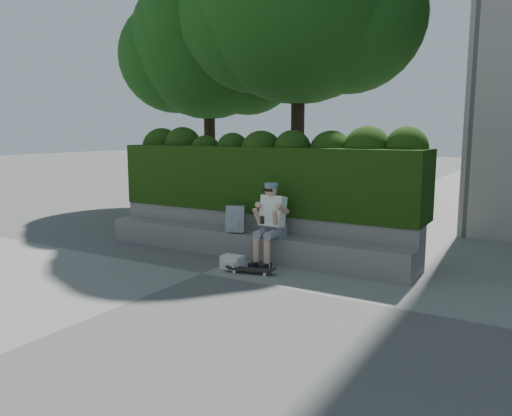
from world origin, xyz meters
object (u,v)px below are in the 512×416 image
Objects in this scene: skateboard at (251,270)px; backpack_plaid at (235,219)px; person at (271,220)px; backpack_ground at (232,262)px.

skateboard is 1.25m from backpack_plaid.
skateboard is (0.01, -0.67, -0.69)m from person.
person is at bearing -32.62° from backpack_plaid.
person is 4.06× the size of backpack_ground.
backpack_ground is at bearing -87.48° from backpack_plaid.
person reaches higher than backpack_plaid.
person reaches higher than skateboard.
skateboard is at bearing -70.59° from backpack_plaid.
person is 0.96m from backpack_ground.
skateboard is 1.56× the size of backpack_plaid.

